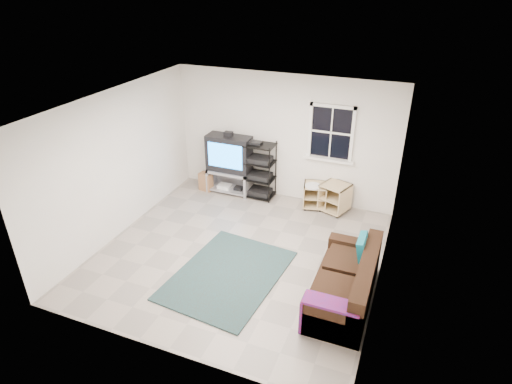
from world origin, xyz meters
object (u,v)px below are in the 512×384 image
at_px(tv_unit, 229,159).
at_px(side_table_left, 336,196).
at_px(sofa, 346,284).
at_px(av_rack, 260,174).
at_px(side_table_right, 315,193).

height_order(tv_unit, side_table_left, tv_unit).
xyz_separation_m(tv_unit, sofa, (3.02, -2.56, -0.46)).
relative_size(tv_unit, side_table_left, 2.17).
relative_size(av_rack, side_table_right, 2.25).
relative_size(side_table_left, sofa, 0.35).
bearing_deg(av_rack, side_table_left, 0.45).
bearing_deg(tv_unit, side_table_right, 0.90).
relative_size(tv_unit, av_rack, 1.12).
height_order(side_table_left, side_table_right, side_table_left).
relative_size(side_table_right, sofa, 0.30).
xyz_separation_m(av_rack, sofa, (2.34, -2.57, -0.24)).
bearing_deg(sofa, side_table_right, 113.84).
relative_size(tv_unit, sofa, 0.76).
bearing_deg(sofa, side_table_left, 105.43).
bearing_deg(av_rack, side_table_right, 0.78).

